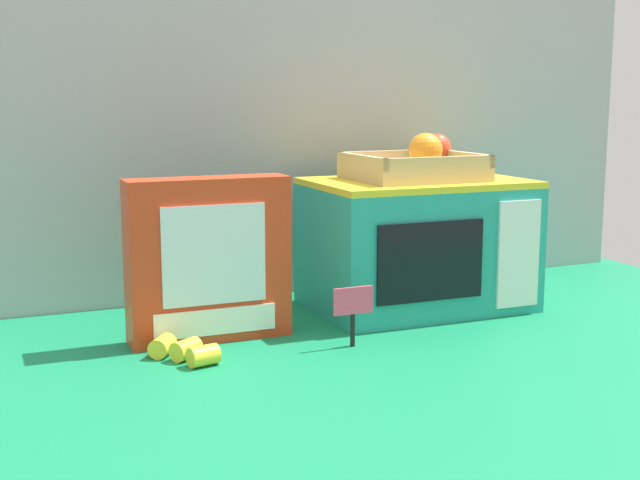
{
  "coord_description": "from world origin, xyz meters",
  "views": [
    {
      "loc": [
        -0.63,
        -1.4,
        0.41
      ],
      "look_at": [
        -0.05,
        -0.01,
        0.15
      ],
      "focal_mm": 47.9,
      "sensor_mm": 36.0,
      "label": 1
    }
  ],
  "objects_px": {
    "toy_microwave": "(417,244)",
    "cookie_set_box": "(209,260)",
    "loose_toy_banana": "(184,350)",
    "food_groups_crate": "(419,164)",
    "price_sign": "(353,307)"
  },
  "relations": [
    {
      "from": "food_groups_crate",
      "to": "loose_toy_banana",
      "type": "relative_size",
      "value": 1.95
    },
    {
      "from": "cookie_set_box",
      "to": "loose_toy_banana",
      "type": "distance_m",
      "value": 0.17
    },
    {
      "from": "food_groups_crate",
      "to": "price_sign",
      "type": "distance_m",
      "value": 0.37
    },
    {
      "from": "toy_microwave",
      "to": "food_groups_crate",
      "type": "height_order",
      "value": "food_groups_crate"
    },
    {
      "from": "toy_microwave",
      "to": "price_sign",
      "type": "height_order",
      "value": "toy_microwave"
    },
    {
      "from": "toy_microwave",
      "to": "cookie_set_box",
      "type": "xyz_separation_m",
      "value": [
        -0.43,
        -0.06,
        0.01
      ]
    },
    {
      "from": "price_sign",
      "to": "toy_microwave",
      "type": "bearing_deg",
      "value": 40.63
    },
    {
      "from": "cookie_set_box",
      "to": "price_sign",
      "type": "bearing_deg",
      "value": -33.29
    },
    {
      "from": "food_groups_crate",
      "to": "price_sign",
      "type": "height_order",
      "value": "food_groups_crate"
    },
    {
      "from": "food_groups_crate",
      "to": "price_sign",
      "type": "relative_size",
      "value": 2.36
    },
    {
      "from": "toy_microwave",
      "to": "loose_toy_banana",
      "type": "xyz_separation_m",
      "value": [
        -0.5,
        -0.16,
        -0.11
      ]
    },
    {
      "from": "cookie_set_box",
      "to": "price_sign",
      "type": "relative_size",
      "value": 2.74
    },
    {
      "from": "price_sign",
      "to": "loose_toy_banana",
      "type": "distance_m",
      "value": 0.28
    },
    {
      "from": "toy_microwave",
      "to": "cookie_set_box",
      "type": "height_order",
      "value": "cookie_set_box"
    },
    {
      "from": "toy_microwave",
      "to": "loose_toy_banana",
      "type": "bearing_deg",
      "value": -162.39
    }
  ]
}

